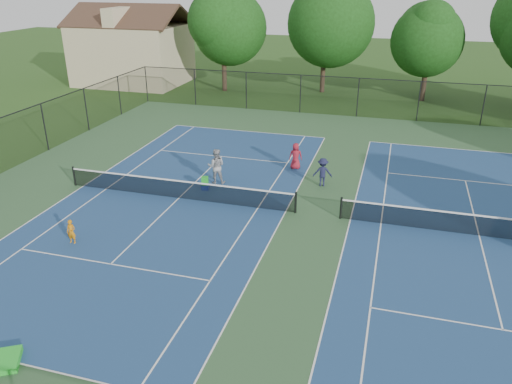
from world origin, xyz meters
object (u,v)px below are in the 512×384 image
(child_player, at_px, (71,232))
(instructor, at_px, (216,166))
(bystander_b, at_px, (323,172))
(ball_hopper, at_px, (205,181))
(tree_back_c, at_px, (430,36))
(clapboard_house, at_px, (133,52))
(ball_crate, at_px, (205,187))
(tree_back_a, at_px, (223,24))
(bystander_c, at_px, (296,156))
(tree_back_b, at_px, (326,18))

(child_player, height_order, instructor, instructor)
(bystander_b, bearing_deg, ball_hopper, 11.20)
(tree_back_c, relative_size, child_player, 7.97)
(tree_back_c, xyz_separation_m, bystander_b, (-5.38, -21.41, -4.71))
(tree_back_c, xyz_separation_m, clapboard_house, (-28.00, -0.00, -2.39))
(instructor, distance_m, ball_crate, 1.33)
(tree_back_c, bearing_deg, tree_back_a, -176.82)
(tree_back_c, xyz_separation_m, ball_crate, (-11.13, -23.61, -5.34))
(ball_crate, bearing_deg, instructor, 75.60)
(tree_back_c, xyz_separation_m, instructor, (-10.87, -22.59, -4.53))
(child_player, xyz_separation_m, instructor, (3.54, 7.76, 0.43))
(bystander_c, xyz_separation_m, ball_crate, (-3.88, -4.26, -0.62))
(bystander_b, distance_m, bystander_c, 2.79)
(tree_back_a, xyz_separation_m, bystander_b, (12.62, -20.41, -5.27))
(tree_back_a, xyz_separation_m, instructor, (7.13, -21.59, -5.08))
(tree_back_a, bearing_deg, tree_back_b, 12.53)
(bystander_b, height_order, bystander_c, bystander_b)
(tree_back_b, xyz_separation_m, bystander_b, (3.62, -22.41, -5.83))
(clapboard_house, bearing_deg, child_player, -65.87)
(bystander_b, relative_size, ball_crate, 4.04)
(tree_back_b, distance_m, ball_crate, 25.53)
(tree_back_c, distance_m, instructor, 25.48)
(tree_back_a, relative_size, child_player, 8.69)
(child_player, bearing_deg, tree_back_a, 91.84)
(ball_crate, bearing_deg, tree_back_b, 85.05)
(tree_back_a, distance_m, child_player, 30.08)
(ball_hopper, bearing_deg, tree_back_c, 64.76)
(child_player, distance_m, bystander_c, 13.13)
(tree_back_b, relative_size, ball_hopper, 22.95)
(instructor, bearing_deg, bystander_b, 177.41)
(tree_back_a, distance_m, tree_back_c, 18.04)
(tree_back_a, height_order, ball_hopper, tree_back_a)
(tree_back_b, bearing_deg, instructor, -94.53)
(child_player, relative_size, bystander_b, 0.69)
(bystander_b, xyz_separation_m, ball_hopper, (-5.75, -2.20, -0.27))
(child_player, distance_m, instructor, 8.54)
(tree_back_b, xyz_separation_m, instructor, (-1.87, -23.59, -5.64))
(instructor, relative_size, ball_crate, 5.02)
(bystander_c, xyz_separation_m, ball_hopper, (-3.88, -4.26, -0.27))
(tree_back_b, height_order, clapboard_house, tree_back_b)
(child_player, height_order, bystander_c, bystander_c)
(child_player, distance_m, bystander_b, 12.71)
(tree_back_b, xyz_separation_m, ball_crate, (-2.13, -24.61, -6.46))
(instructor, bearing_deg, bystander_c, -152.83)
(tree_back_a, distance_m, bystander_c, 21.91)
(tree_back_c, distance_m, bystander_c, 21.19)
(clapboard_house, height_order, ball_crate, clapboard_house)
(clapboard_house, distance_m, bystander_c, 28.46)
(instructor, bearing_deg, tree_back_c, -130.45)
(instructor, relative_size, ball_hopper, 4.37)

